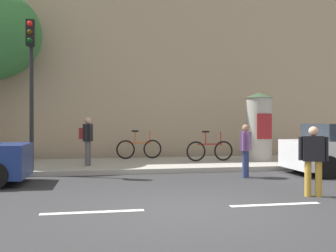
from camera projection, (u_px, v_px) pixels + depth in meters
ground_plane at (188, 208)px, 7.62m from camera, size 80.00×80.00×0.00m
sidewalk_curb at (140, 165)px, 14.49m from camera, size 36.00×4.00×0.15m
lane_markings at (188, 208)px, 7.62m from camera, size 25.80×0.16×0.01m
building_backdrop at (126, 46)px, 19.33m from camera, size 36.00×5.00×10.19m
traffic_light at (31, 70)px, 12.07m from camera, size 0.24×0.45×4.35m
poster_column at (259, 126)px, 15.19m from camera, size 1.02×1.02×2.48m
pedestrian_with_bag at (313, 156)px, 8.79m from camera, size 0.56×0.39×1.48m
pedestrian_in_red_top at (246, 147)px, 11.77m from camera, size 0.44×0.53×1.50m
pedestrian_in_light_jacket at (87, 137)px, 13.46m from camera, size 0.45×0.56×1.56m
bicycle_leaning at (210, 150)px, 15.03m from camera, size 1.77×0.16×1.09m
bicycle_upright at (139, 149)px, 15.95m from camera, size 1.77×0.21×1.09m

